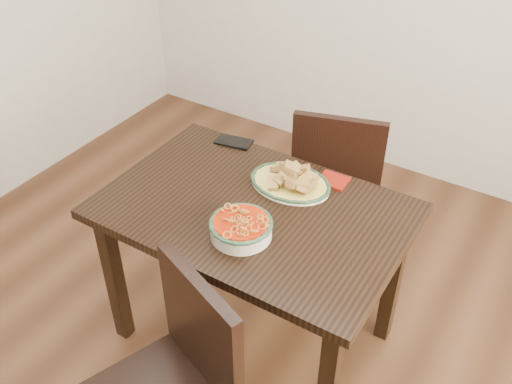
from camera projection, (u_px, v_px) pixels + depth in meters
The scene contains 8 objects.
floor at pixel (223, 335), 2.65m from camera, with size 3.50×3.50×0.00m, color #3E2313.
dining_table at pixel (253, 227), 2.26m from camera, with size 1.17×0.78×0.75m.
chair_far at pixel (337, 177), 2.79m from camera, with size 0.52×0.52×0.89m.
chair_near at pixel (177, 377), 1.88m from camera, with size 0.54×0.54×0.89m.
fish_plate at pixel (291, 176), 2.29m from camera, with size 0.34×0.26×0.11m.
noodle_bowl at pixel (241, 226), 2.05m from camera, with size 0.23×0.23×0.08m.
smartphone at pixel (234, 142), 2.57m from camera, with size 0.16×0.09×0.01m, color black.
napkin at pixel (333, 180), 2.33m from camera, with size 0.12×0.10×0.01m, color maroon.
Camera 1 is at (1.04, -1.37, 2.12)m, focal length 40.00 mm.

